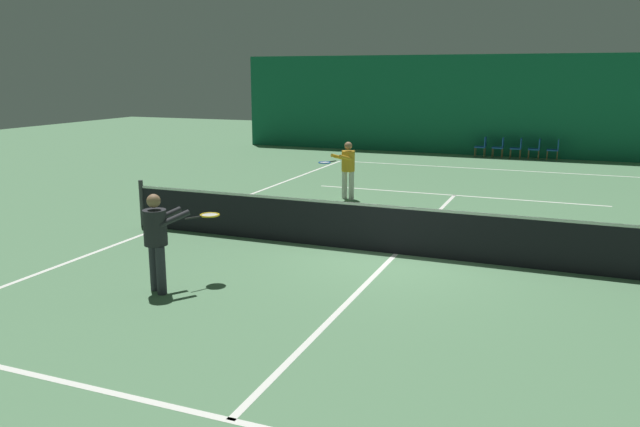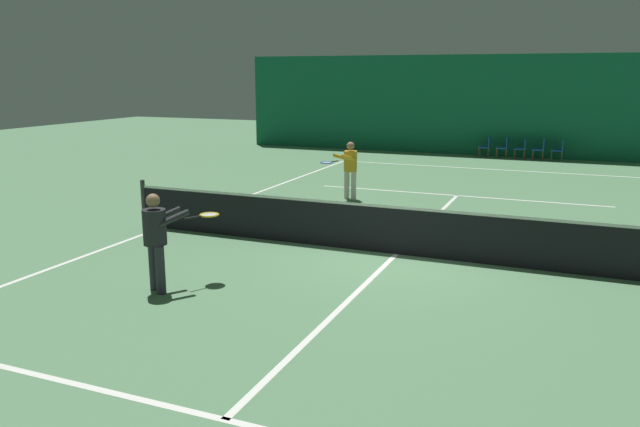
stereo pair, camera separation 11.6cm
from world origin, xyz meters
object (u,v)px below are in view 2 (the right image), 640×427
courtside_chair_3 (540,148)px  tennis_net (397,229)px  courtside_chair_4 (559,149)px  player_far (349,166)px  courtside_chair_1 (504,146)px  courtside_chair_0 (486,146)px  courtside_chair_2 (522,147)px  player_near (158,235)px

courtside_chair_3 → tennis_net: bearing=-6.3°
courtside_chair_3 → courtside_chair_4: (0.71, 0.00, 0.00)m
tennis_net → courtside_chair_4: 15.47m
player_far → courtside_chair_4: 11.73m
player_far → courtside_chair_3: 11.44m
courtside_chair_1 → courtside_chair_0: bearing=-90.0°
courtside_chair_1 → courtside_chair_4: same height
player_far → courtside_chair_3: player_far is taller
tennis_net → courtside_chair_2: (0.99, 15.28, -0.03)m
player_near → tennis_net: bearing=-11.4°
player_near → player_far: size_ratio=1.00×
courtside_chair_3 → player_far: bearing=-22.6°
courtside_chair_0 → courtside_chair_1: size_ratio=1.00×
courtside_chair_3 → player_near: bearing=-13.9°
tennis_net → player_near: player_near is taller
courtside_chair_0 → player_near: bearing=-7.6°
courtside_chair_2 → player_near: bearing=-11.8°
courtside_chair_3 → courtside_chair_4: 0.71m
tennis_net → courtside_chair_2: bearing=86.3°
player_far → courtside_chair_1: bearing=-174.9°
player_near → courtside_chair_0: bearing=21.3°
tennis_net → courtside_chair_3: tennis_net is taller
tennis_net → courtside_chair_3: size_ratio=14.29×
courtside_chair_2 → courtside_chair_4: (1.42, 0.00, 0.00)m
courtside_chair_0 → courtside_chair_1: same height
tennis_net → player_far: bearing=119.6°
player_far → courtside_chair_3: (4.39, 10.55, -0.44)m
player_far → courtside_chair_4: (5.10, 10.55, -0.44)m
courtside_chair_1 → player_near: bearing=-9.8°
tennis_net → courtside_chair_1: bearing=89.0°
player_far → courtside_chair_1: 10.97m
tennis_net → courtside_chair_4: bearing=81.0°
courtside_chair_1 → courtside_chair_3: (1.42, 0.00, 0.00)m
courtside_chair_4 → player_far: bearing=-25.8°
player_near → courtside_chair_1: player_near is taller
player_far → courtside_chair_2: player_far is taller
courtside_chair_1 → courtside_chair_2: size_ratio=1.00×
player_near → player_far: 8.20m
courtside_chair_0 → courtside_chair_1: 0.71m
player_near → courtside_chair_4: player_near is taller
player_near → courtside_chair_4: size_ratio=1.90×
courtside_chair_2 → courtside_chair_4: same height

